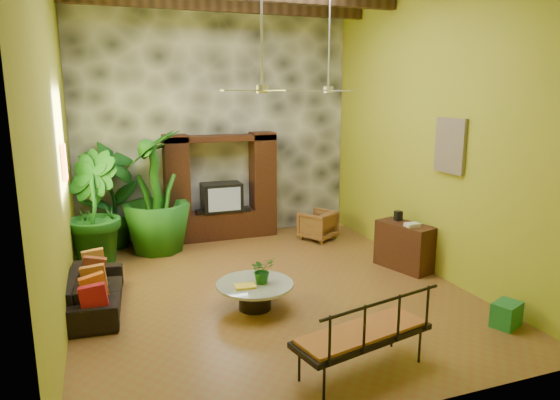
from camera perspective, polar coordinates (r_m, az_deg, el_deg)
name	(u,v)px	position (r m, az deg, el deg)	size (l,w,h in m)	color
ground	(268,288)	(8.32, -1.42, -10.08)	(7.00, 7.00, 0.00)	brown
back_wall	(216,123)	(11.09, -7.36, 8.74)	(6.00, 0.02, 5.00)	#9BA826
left_wall	(54,142)	(7.35, -24.42, 6.01)	(0.02, 7.00, 5.00)	#9BA826
right_wall	(430,131)	(9.13, 16.79, 7.59)	(0.02, 7.00, 5.00)	#9BA826
stone_accent_wall	(216,123)	(11.03, -7.28, 8.72)	(5.98, 0.10, 4.98)	#36383D
entertainment_center	(221,195)	(10.94, -6.71, 0.59)	(2.40, 0.55, 2.30)	black
ceiling_fan_front	(262,74)	(7.26, -2.07, 14.15)	(1.28, 1.28, 1.86)	silver
ceiling_fan_back	(329,78)	(9.42, 5.57, 13.66)	(1.28, 1.28, 1.86)	silver
wall_art_mask	(64,162)	(8.38, -23.45, 3.97)	(0.06, 0.32, 0.55)	gold
wall_art_painting	(450,146)	(8.65, 18.87, 5.89)	(0.06, 0.70, 0.90)	navy
sofa	(95,291)	(7.98, -20.39, -9.74)	(1.88, 0.74, 0.55)	black
wicker_armchair	(318,225)	(10.94, 4.33, -2.85)	(0.67, 0.69, 0.63)	brown
tall_plant_a	(112,195)	(10.64, -18.63, 0.59)	(1.19, 0.80, 2.25)	#16551C
tall_plant_b	(91,210)	(9.63, -20.76, -1.11)	(1.18, 0.95, 2.14)	#16561B
tall_plant_c	(155,192)	(10.19, -14.07, 0.92)	(1.37, 1.37, 2.45)	#1E631A
coffee_table	(255,292)	(7.52, -2.89, -10.48)	(1.15, 1.15, 0.40)	black
centerpiece_plant	(262,270)	(7.42, -2.05, -7.98)	(0.35, 0.30, 0.39)	#195C18
yellow_tray	(245,286)	(7.32, -3.99, -9.81)	(0.30, 0.21, 0.03)	yellow
iron_bench	(366,332)	(5.86, 9.77, -14.63)	(1.76, 0.96, 0.57)	black
side_console	(405,246)	(9.36, 14.05, -5.14)	(0.47, 1.05, 0.84)	#392212
green_bin	(506,315)	(7.67, 24.45, -11.83)	(0.39, 0.30, 0.34)	#207B22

